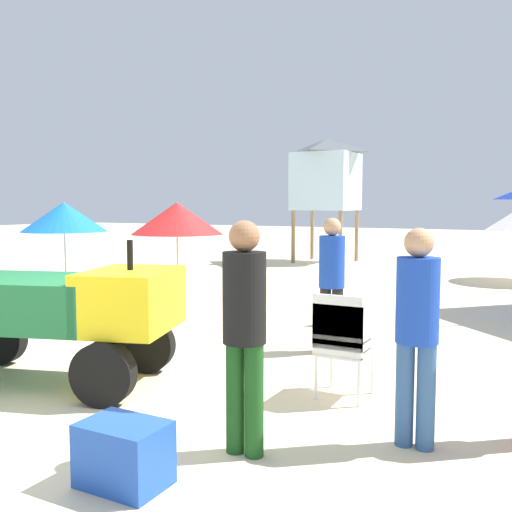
{
  "coord_description": "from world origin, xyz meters",
  "views": [
    {
      "loc": [
        3.71,
        -3.79,
        1.85
      ],
      "look_at": [
        -0.19,
        3.54,
        1.11
      ],
      "focal_mm": 40.43,
      "sensor_mm": 36.0,
      "label": 1
    }
  ],
  "objects": [
    {
      "name": "lifeguard_near_right",
      "position": [
        1.2,
        2.93,
        0.97
      ],
      "size": [
        0.32,
        0.32,
        1.68
      ],
      "color": "black",
      "rests_on": "ground"
    },
    {
      "name": "cooler_box",
      "position": [
        1.22,
        -0.97,
        0.21
      ],
      "size": [
        0.56,
        0.4,
        0.42
      ],
      "primitive_type": "cube",
      "color": "blue",
      "rests_on": "ground"
    },
    {
      "name": "beach_umbrella_far",
      "position": [
        -6.78,
        6.2,
        1.55
      ],
      "size": [
        2.02,
        2.02,
        1.91
      ],
      "color": "beige",
      "rests_on": "ground"
    },
    {
      "name": "surfboard_pile",
      "position": [
        -3.7,
        2.55,
        0.24
      ],
      "size": [
        2.64,
        0.76,
        0.48
      ],
      "color": "yellow",
      "rests_on": "ground"
    },
    {
      "name": "ground",
      "position": [
        0.0,
        0.0,
        0.0
      ],
      "size": [
        80.0,
        80.0,
        0.0
      ],
      "primitive_type": "plane",
      "color": "beige"
    },
    {
      "name": "lifeguard_far_right",
      "position": [
        1.69,
        -0.17,
        1.0
      ],
      "size": [
        0.32,
        0.32,
        1.74
      ],
      "color": "#194C19",
      "rests_on": "ground"
    },
    {
      "name": "beach_umbrella_mid",
      "position": [
        -3.33,
        5.97,
        1.56
      ],
      "size": [
        1.9,
        1.9,
        1.9
      ],
      "color": "beige",
      "rests_on": "ground"
    },
    {
      "name": "utility_cart",
      "position": [
        -0.84,
        0.41,
        0.78
      ],
      "size": [
        2.79,
        1.94,
        1.5
      ],
      "color": "#1E6B38",
      "rests_on": "ground"
    },
    {
      "name": "stacked_plastic_chairs",
      "position": [
        1.92,
        1.3,
        0.6
      ],
      "size": [
        0.48,
        0.48,
        1.02
      ],
      "color": "white",
      "rests_on": "ground"
    },
    {
      "name": "lifeguard_near_left",
      "position": [
        2.78,
        0.54,
        0.96
      ],
      "size": [
        0.32,
        0.32,
        1.68
      ],
      "color": "#33598C",
      "rests_on": "ground"
    },
    {
      "name": "lifeguard_tower",
      "position": [
        -2.97,
        13.53,
        2.8
      ],
      "size": [
        1.98,
        1.98,
        3.91
      ],
      "color": "olive",
      "rests_on": "ground"
    },
    {
      "name": "traffic_cone_near",
      "position": [
        0.56,
        4.36,
        0.24
      ],
      "size": [
        0.33,
        0.33,
        0.48
      ],
      "primitive_type": "cone",
      "color": "orange",
      "rests_on": "ground"
    }
  ]
}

